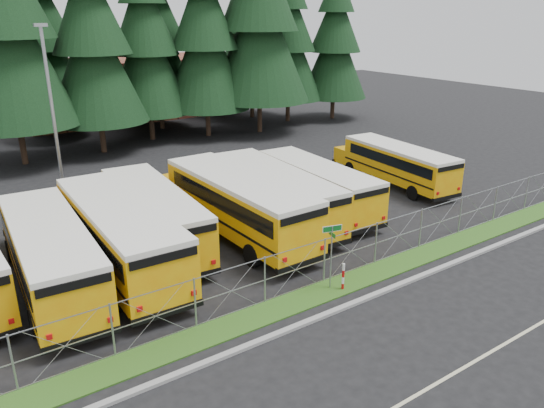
# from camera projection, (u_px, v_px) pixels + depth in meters

# --- Properties ---
(ground) EXTENTS (120.00, 120.00, 0.00)m
(ground) POSITION_uv_depth(u_px,v_px,m) (326.00, 267.00, 23.72)
(ground) COLOR black
(ground) RESTS_ON ground
(curb) EXTENTS (50.00, 0.25, 0.12)m
(curb) POSITION_uv_depth(u_px,v_px,m) (376.00, 294.00, 21.32)
(curb) COLOR gray
(curb) RESTS_ON ground
(grass_verge) EXTENTS (50.00, 1.40, 0.06)m
(grass_verge) POSITION_uv_depth(u_px,v_px,m) (352.00, 281.00, 22.40)
(grass_verge) COLOR #224B15
(grass_verge) RESTS_ON ground
(road_lane_line) EXTENTS (50.00, 0.12, 0.01)m
(road_lane_line) POSITION_uv_depth(u_px,v_px,m) (483.00, 357.00, 17.56)
(road_lane_line) COLOR beige
(road_lane_line) RESTS_ON ground
(chainlink_fence) EXTENTS (44.00, 0.10, 2.00)m
(chainlink_fence) POSITION_uv_depth(u_px,v_px,m) (342.00, 254.00, 22.61)
(chainlink_fence) COLOR #94979C
(chainlink_fence) RESTS_ON ground
(brick_building) EXTENTS (22.00, 10.00, 6.00)m
(brick_building) POSITION_uv_depth(u_px,v_px,m) (127.00, 88.00, 56.72)
(brick_building) COLOR brown
(brick_building) RESTS_ON ground
(bus_1) EXTENTS (3.38, 11.47, 2.97)m
(bus_1) POSITION_uv_depth(u_px,v_px,m) (50.00, 256.00, 21.37)
(bus_1) COLOR orange
(bus_1) RESTS_ON ground
(bus_2) EXTENTS (3.22, 12.09, 3.15)m
(bus_2) POSITION_uv_depth(u_px,v_px,m) (117.00, 236.00, 23.04)
(bus_2) COLOR orange
(bus_2) RESTS_ON ground
(bus_3) EXTENTS (3.58, 11.29, 2.91)m
(bus_3) POSITION_uv_depth(u_px,v_px,m) (152.00, 217.00, 25.49)
(bus_3) COLOR orange
(bus_3) RESTS_ON ground
(bus_4) EXTENTS (3.00, 12.09, 3.16)m
(bus_4) POSITION_uv_depth(u_px,v_px,m) (235.00, 206.00, 26.56)
(bus_4) COLOR orange
(bus_4) RESTS_ON ground
(bus_5) EXTENTS (3.47, 11.52, 2.98)m
(bus_5) POSITION_uv_depth(u_px,v_px,m) (271.00, 195.00, 28.34)
(bus_5) COLOR orange
(bus_5) RESTS_ON ground
(bus_6) EXTENTS (3.10, 10.62, 2.75)m
(bus_6) POSITION_uv_depth(u_px,v_px,m) (313.00, 187.00, 30.03)
(bus_6) COLOR orange
(bus_6) RESTS_ON ground
(bus_east) EXTENTS (3.24, 10.17, 2.62)m
(bus_east) POSITION_uv_depth(u_px,v_px,m) (395.00, 165.00, 34.47)
(bus_east) COLOR orange
(bus_east) RESTS_ON ground
(street_sign) EXTENTS (0.81, 0.54, 2.81)m
(street_sign) POSITION_uv_depth(u_px,v_px,m) (332.00, 244.00, 21.17)
(street_sign) COLOR #94979C
(street_sign) RESTS_ON ground
(striped_bollard) EXTENTS (0.11, 0.11, 1.20)m
(striped_bollard) POSITION_uv_depth(u_px,v_px,m) (343.00, 277.00, 21.55)
(striped_bollard) COLOR #B20C0C
(striped_bollard) RESTS_ON ground
(light_standard) EXTENTS (0.70, 0.35, 10.14)m
(light_standard) POSITION_uv_depth(u_px,v_px,m) (52.00, 109.00, 30.28)
(light_standard) COLOR #94979C
(light_standard) RESTS_ON ground
(conifer_3) EXTENTS (8.99, 8.99, 19.89)m
(conifer_3) POSITION_uv_depth(u_px,v_px,m) (2.00, 24.00, 36.21)
(conifer_3) COLOR black
(conifer_3) RESTS_ON ground
(conifer_4) EXTENTS (7.68, 7.68, 16.98)m
(conifer_4) POSITION_uv_depth(u_px,v_px,m) (92.00, 43.00, 40.02)
(conifer_4) COLOR black
(conifer_4) RESTS_ON ground
(conifer_5) EXTENTS (7.26, 7.26, 16.07)m
(conifer_5) POSITION_uv_depth(u_px,v_px,m) (145.00, 45.00, 44.43)
(conifer_5) COLOR black
(conifer_5) RESTS_ON ground
(conifer_6) EXTENTS (7.61, 7.61, 16.83)m
(conifer_6) POSITION_uv_depth(u_px,v_px,m) (205.00, 40.00, 45.67)
(conifer_6) COLOR black
(conifer_6) RESTS_ON ground
(conifer_7) EXTENTS (9.09, 9.09, 20.10)m
(conifer_7) POSITION_uv_depth(u_px,v_px,m) (259.00, 19.00, 46.66)
(conifer_7) COLOR black
(conifer_7) RESTS_ON ground
(conifer_8) EXTENTS (6.99, 6.99, 15.46)m
(conifer_8) POSITION_uv_depth(u_px,v_px,m) (288.00, 43.00, 52.30)
(conifer_8) COLOR black
(conifer_8) RESTS_ON ground
(conifer_9) EXTENTS (6.82, 6.82, 15.07)m
(conifer_9) POSITION_uv_depth(u_px,v_px,m) (335.00, 44.00, 53.78)
(conifer_9) COLOR black
(conifer_9) RESTS_ON ground
(conifer_11) EXTENTS (7.58, 7.58, 16.77)m
(conifer_11) POSITION_uv_depth(u_px,v_px,m) (42.00, 40.00, 44.97)
(conifer_11) COLOR black
(conifer_11) RESTS_ON ground
(conifer_12) EXTENTS (7.53, 7.53, 16.65)m
(conifer_12) POSITION_uv_depth(u_px,v_px,m) (156.00, 39.00, 48.57)
(conifer_12) COLOR black
(conifer_12) RESTS_ON ground
(conifer_13) EXTENTS (8.67, 8.67, 19.17)m
(conifer_13) POSITION_uv_depth(u_px,v_px,m) (251.00, 23.00, 53.72)
(conifer_13) COLOR black
(conifer_13) RESTS_ON ground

